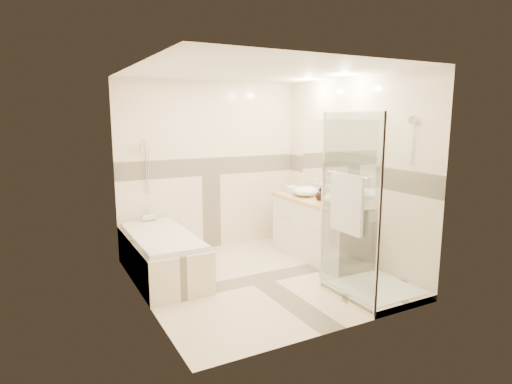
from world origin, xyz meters
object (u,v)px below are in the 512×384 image
shower_enclosure (365,251)px  amenity_bottle_b (320,194)px  vessel_sink_far (339,199)px  bathtub (162,253)px  amenity_bottle_a (322,195)px  vanity (318,229)px  vessel_sink_near (305,191)px

shower_enclosure → amenity_bottle_b: size_ratio=11.73×
shower_enclosure → amenity_bottle_b: shower_enclosure is taller
amenity_bottle_b → shower_enclosure: bearing=-102.6°
vessel_sink_far → amenity_bottle_b: 0.41m
bathtub → amenity_bottle_a: 2.26m
bathtub → vanity: bearing=-9.2°
vanity → shower_enclosure: shower_enclosure is taller
bathtub → shower_enclosure: size_ratio=0.83×
vanity → amenity_bottle_b: 0.51m
amenity_bottle_a → amenity_bottle_b: amenity_bottle_b is taller
vanity → vessel_sink_near: bearing=93.7°
vanity → vessel_sink_far: bearing=-92.5°
amenity_bottle_a → bathtub: bearing=168.3°
bathtub → amenity_bottle_a: amenity_bottle_a is taller
shower_enclosure → amenity_bottle_a: 1.28m
vanity → amenity_bottle_a: size_ratio=10.33×
vessel_sink_far → amenity_bottle_b: bearing=90.0°
shower_enclosure → amenity_bottle_b: bearing=77.4°
bathtub → vanity: vanity is taller
bathtub → amenity_bottle_b: (2.13, -0.40, 0.63)m
vessel_sink_far → amenity_bottle_b: (0.00, 0.41, -0.00)m
vessel_sink_near → amenity_bottle_a: bearing=-90.0°
bathtub → amenity_bottle_b: size_ratio=9.78×
shower_enclosure → vessel_sink_far: 0.96m
amenity_bottle_b → vessel_sink_near: bearing=90.0°
shower_enclosure → vessel_sink_far: (0.27, 0.82, 0.43)m
vessel_sink_near → vessel_sink_far: vessel_sink_far is taller
shower_enclosure → amenity_bottle_a: bearing=77.0°
amenity_bottle_a → shower_enclosure: bearing=-103.0°
shower_enclosure → amenity_bottle_a: shower_enclosure is taller
vanity → amenity_bottle_a: 0.51m
bathtub → vessel_sink_far: vessel_sink_far is taller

